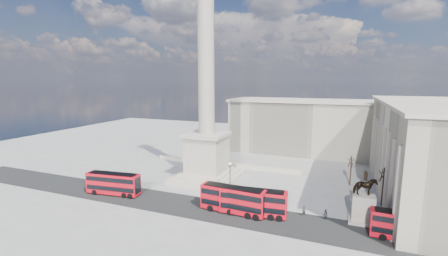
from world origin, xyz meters
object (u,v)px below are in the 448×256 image
red_bus_a (114,183)px  red_bus_d (411,227)px  victorian_lamp (230,176)px  pedestrian_walking (304,211)px  pedestrian_standing (325,214)px  pedestrian_crossing (285,196)px  equestrian_statue (363,205)px  nelsons_column (207,124)px  red_bus_c (254,202)px  red_bus_b (233,199)px

red_bus_a → red_bus_d: red_bus_a is taller
victorian_lamp → pedestrian_walking: victorian_lamp is taller
red_bus_a → pedestrian_standing: (39.94, 4.07, -1.44)m
pedestrian_standing → pedestrian_crossing: size_ratio=1.00×
equestrian_statue → pedestrian_walking: 9.34m
nelsons_column → red_bus_c: 23.35m
pedestrian_standing → equestrian_statue: bearing=156.9°
pedestrian_standing → victorian_lamp: bearing=-45.6°
red_bus_c → equestrian_statue: (17.03, 3.75, 0.65)m
nelsons_column → victorian_lamp: (8.45, -7.54, -8.92)m
red_bus_c → red_bus_b: bearing=-179.2°
red_bus_a → equestrian_statue: equestrian_statue is taller
victorian_lamp → pedestrian_crossing: (10.69, 1.51, -3.11)m
equestrian_statue → pedestrian_crossing: bearing=161.2°
nelsons_column → pedestrian_crossing: (19.14, -6.03, -12.04)m
red_bus_b → pedestrian_standing: 15.32m
red_bus_b → red_bus_d: (26.43, 0.28, -0.25)m
red_bus_a → pedestrian_crossing: red_bus_a is taller
nelsons_column → pedestrian_standing: nelsons_column is taller
red_bus_c → equestrian_statue: size_ratio=1.32×
victorian_lamp → red_bus_a: bearing=-159.7°
nelsons_column → equestrian_statue: bearing=-18.0°
pedestrian_crossing → red_bus_a: bearing=59.8°
red_bus_b → red_bus_a: bearing=-174.4°
victorian_lamp → pedestrian_standing: size_ratio=3.86×
pedestrian_standing → pedestrian_crossing: 9.28m
red_bus_d → pedestrian_crossing: size_ratio=5.85×
red_bus_d → victorian_lamp: (-29.69, 6.79, 1.81)m
nelsons_column → pedestrian_crossing: nelsons_column is taller
victorian_lamp → pedestrian_walking: 15.60m
equestrian_statue → victorian_lamp: bearing=172.9°
victorian_lamp → pedestrian_standing: bearing=-12.3°
victorian_lamp → equestrian_statue: equestrian_statue is taller
red_bus_a → equestrian_statue: 45.84m
red_bus_b → pedestrian_walking: (11.51, 3.11, -1.55)m
victorian_lamp → pedestrian_standing: 18.87m
nelsons_column → equestrian_statue: (32.25, -10.49, -9.88)m
red_bus_a → pedestrian_walking: red_bus_a is taller
nelsons_column → red_bus_c: nelsons_column is taller
red_bus_b → red_bus_c: (3.50, 0.37, -0.04)m
equestrian_statue → pedestrian_walking: (-9.03, -1.01, -2.15)m
red_bus_a → equestrian_statue: size_ratio=1.28×
pedestrian_standing → nelsons_column: bearing=-56.6°
nelsons_column → red_bus_a: (-13.30, -15.57, -10.60)m
red_bus_c → equestrian_statue: bearing=7.3°
red_bus_a → red_bus_b: (25.02, 0.97, 0.11)m
equestrian_statue → pedestrian_walking: size_ratio=4.91×
pedestrian_crossing → red_bus_c: bearing=107.9°
pedestrian_walking → pedestrian_crossing: (-4.08, 5.47, -0.00)m
victorian_lamp → nelsons_column: bearing=138.3°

